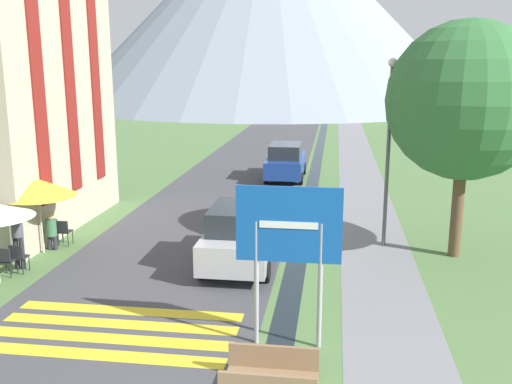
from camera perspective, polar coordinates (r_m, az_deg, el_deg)
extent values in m
plane|color=#517542|center=(27.39, 3.10, 0.60)|extent=(160.00, 160.00, 0.00)
cube|color=#424247|center=(37.43, 0.58, 3.94)|extent=(6.40, 60.00, 0.01)
cube|color=slate|center=(37.16, 9.97, 3.68)|extent=(2.20, 60.00, 0.01)
cube|color=black|center=(37.15, 6.26, 3.79)|extent=(0.60, 60.00, 0.00)
cube|color=yellow|center=(12.48, -15.86, -15.37)|extent=(5.44, 0.44, 0.01)
cube|color=yellow|center=(13.05, -14.61, -13.98)|extent=(5.44, 0.44, 0.01)
cube|color=yellow|center=(13.63, -13.47, -12.71)|extent=(5.44, 0.44, 0.01)
cube|color=yellow|center=(14.22, -12.44, -11.54)|extent=(5.44, 0.44, 0.01)
cone|color=gray|center=(83.38, 1.29, 18.60)|extent=(56.96, 56.96, 28.30)
cube|color=maroon|center=(18.83, -21.08, 11.46)|extent=(0.06, 0.70, 8.43)
cube|color=maroon|center=(20.73, -18.21, 11.72)|extent=(0.06, 0.70, 8.43)
cube|color=maroon|center=(22.67, -15.83, 11.91)|extent=(0.06, 0.70, 8.43)
cylinder|color=#9E9EA3|center=(11.94, 0.04, -9.10)|extent=(0.10, 0.10, 2.68)
cylinder|color=#9E9EA3|center=(11.85, 6.42, -9.37)|extent=(0.10, 0.10, 2.68)
cube|color=#1451AD|center=(11.43, 3.29, -3.28)|extent=(2.14, 0.05, 1.57)
cube|color=white|center=(11.41, 3.28, -3.32)|extent=(1.18, 0.02, 0.14)
cube|color=#846647|center=(11.10, 1.77, -16.15)|extent=(1.70, 0.08, 0.45)
cube|color=#B2B2B7|center=(16.67, -1.49, -4.92)|extent=(1.87, 4.03, 0.84)
cube|color=#23282D|center=(16.26, -1.62, -2.58)|extent=(1.59, 2.22, 0.68)
cylinder|color=black|center=(18.12, -3.63, -4.86)|extent=(0.18, 0.60, 0.60)
cylinder|color=black|center=(17.86, 2.01, -5.11)|extent=(0.18, 0.60, 0.60)
cylinder|color=black|center=(15.82, -5.44, -7.58)|extent=(0.18, 0.60, 0.60)
cylinder|color=black|center=(15.52, 1.05, -7.93)|extent=(0.18, 0.60, 0.60)
cube|color=navy|center=(29.01, 3.00, 2.74)|extent=(1.79, 4.33, 0.84)
cube|color=#23282D|center=(28.67, 2.98, 4.16)|extent=(1.53, 2.38, 0.68)
cylinder|color=black|center=(30.48, 1.60, 2.44)|extent=(0.18, 0.60, 0.60)
cylinder|color=black|center=(30.34, 4.83, 2.35)|extent=(0.18, 0.60, 0.60)
cylinder|color=black|center=(27.86, 0.99, 1.45)|extent=(0.18, 0.60, 0.60)
cylinder|color=black|center=(27.71, 4.52, 1.35)|extent=(0.18, 0.60, 0.60)
cube|color=#232328|center=(17.45, -22.55, -6.04)|extent=(0.40, 0.40, 0.04)
cube|color=#232328|center=(17.25, -22.90, -5.59)|extent=(0.40, 0.04, 0.40)
cylinder|color=#232328|center=(17.74, -22.69, -6.51)|extent=(0.03, 0.03, 0.45)
cylinder|color=#232328|center=(17.58, -21.72, -6.61)|extent=(0.03, 0.03, 0.45)
cylinder|color=#232328|center=(17.47, -23.25, -6.86)|extent=(0.03, 0.03, 0.45)
cylinder|color=#232328|center=(17.30, -22.27, -6.96)|extent=(0.03, 0.03, 0.45)
cube|color=#232328|center=(17.32, -23.60, -6.28)|extent=(0.40, 0.40, 0.04)
cube|color=#232328|center=(17.11, -23.97, -5.83)|extent=(0.40, 0.04, 0.40)
cylinder|color=#232328|center=(17.61, -23.72, -6.75)|extent=(0.03, 0.03, 0.45)
cylinder|color=#232328|center=(17.44, -22.76, -6.85)|extent=(0.03, 0.03, 0.45)
cylinder|color=#232328|center=(17.17, -23.33, -7.21)|extent=(0.03, 0.03, 0.45)
cube|color=#232328|center=(19.85, -19.48, -3.55)|extent=(0.40, 0.40, 0.04)
cube|color=#232328|center=(19.65, -19.77, -3.14)|extent=(0.40, 0.04, 0.40)
cylinder|color=#232328|center=(20.14, -19.65, -4.01)|extent=(0.03, 0.03, 0.45)
cylinder|color=#232328|center=(19.98, -18.78, -4.07)|extent=(0.03, 0.03, 0.45)
cylinder|color=#232328|center=(19.85, -20.10, -4.28)|extent=(0.03, 0.03, 0.45)
cylinder|color=#232328|center=(19.69, -19.22, -4.35)|extent=(0.03, 0.03, 0.45)
cube|color=#232328|center=(19.52, -18.56, -3.76)|extent=(0.40, 0.40, 0.04)
cube|color=#232328|center=(19.31, -18.84, -3.34)|extent=(0.40, 0.04, 0.40)
cylinder|color=#232328|center=(19.80, -18.74, -4.22)|extent=(0.03, 0.03, 0.45)
cylinder|color=#232328|center=(19.65, -17.85, -4.28)|extent=(0.03, 0.03, 0.45)
cylinder|color=#232328|center=(19.51, -19.18, -4.50)|extent=(0.03, 0.03, 0.45)
cylinder|color=#232328|center=(19.36, -18.28, -4.57)|extent=(0.03, 0.03, 0.45)
cylinder|color=#B7B2A8|center=(18.78, -20.72, -2.54)|extent=(0.06, 0.06, 2.18)
cone|color=yellow|center=(18.55, -20.96, 0.41)|extent=(2.27, 2.27, 0.53)
cylinder|color=#282833|center=(17.80, -22.84, -5.61)|extent=(0.14, 0.14, 0.96)
cylinder|color=#282833|center=(17.71, -22.34, -5.65)|extent=(0.14, 0.14, 0.96)
cylinder|color=#4C4C56|center=(17.53, -22.81, -3.14)|extent=(0.32, 0.32, 0.65)
sphere|color=tan|center=(17.43, -22.93, -1.80)|extent=(0.22, 0.22, 0.22)
cylinder|color=#282833|center=(19.26, -19.92, -4.77)|extent=(0.14, 0.14, 0.46)
cylinder|color=#282833|center=(19.17, -19.44, -4.81)|extent=(0.14, 0.14, 0.46)
cylinder|color=#386B47|center=(19.08, -19.79, -3.37)|extent=(0.32, 0.32, 0.53)
sphere|color=beige|center=(18.98, -19.87, -2.32)|extent=(0.22, 0.22, 0.22)
cylinder|color=#515156|center=(18.35, 13.04, 3.21)|extent=(0.12, 0.12, 5.68)
sphere|color=silver|center=(18.11, 13.52, 12.48)|extent=(0.28, 0.28, 0.28)
cylinder|color=brown|center=(18.28, 19.47, -1.92)|extent=(0.36, 0.36, 2.75)
sphere|color=#336B38|center=(17.77, 20.27, 8.57)|extent=(4.63, 4.63, 4.63)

